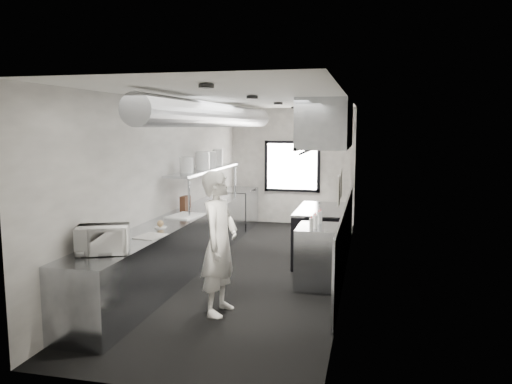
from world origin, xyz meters
The scene contains 35 objects.
floor centered at (0.00, 0.00, 0.00)m, with size 3.00×8.00×0.01m, color black.
ceiling centered at (0.00, 0.00, 2.80)m, with size 3.00×8.00×0.01m, color silver.
wall_back centered at (0.00, 4.00, 1.40)m, with size 3.00×0.02×2.80m, color silver.
wall_front centered at (0.00, -4.00, 1.40)m, with size 3.00×0.02×2.80m, color silver.
wall_left centered at (-1.50, 0.00, 1.40)m, with size 0.02×8.00×2.80m, color silver.
wall_right centered at (1.50, 0.00, 1.40)m, with size 0.02×8.00×2.80m, color silver.
wall_cladding centered at (1.48, 0.30, 0.55)m, with size 0.03×5.50×1.10m, color gray.
hvac_duct centered at (-0.70, 0.40, 2.55)m, with size 0.40×0.40×6.40m, color #92949A.
service_window centered at (0.00, 3.96, 1.40)m, with size 1.36×0.05×1.25m.
exhaust_hood centered at (1.10, 0.70, 2.39)m, with size 0.81×2.20×0.88m.
prep_counter centered at (-1.15, -0.50, 0.45)m, with size 0.70×6.00×0.90m, color gray.
pass_shelf centered at (-1.19, 1.00, 1.54)m, with size 0.45×3.00×0.68m.
range centered at (1.04, 0.70, 0.47)m, with size 0.88×1.60×0.94m.
bottle_station centered at (1.15, -0.70, 0.45)m, with size 0.65×0.80×0.90m, color gray.
far_work_table centered at (-1.15, 3.20, 0.45)m, with size 0.70×1.20×0.90m, color gray.
notice_sheet_a centered at (1.47, -1.20, 1.60)m, with size 0.02×0.28×0.38m, color silver.
notice_sheet_b centered at (1.47, -1.55, 1.55)m, with size 0.02×0.28×0.38m, color silver.
line_cook centered at (0.03, -2.07, 0.91)m, with size 0.66×0.44×1.82m, color silver.
microwave centered at (-1.15, -2.82, 1.06)m, with size 0.54×0.41×0.32m, color white.
deli_tub_a centered at (-1.31, -2.43, 0.95)m, with size 0.13×0.13×0.09m, color #B2B8A9.
deli_tub_b centered at (-1.34, -2.43, 0.95)m, with size 0.13×0.13×0.09m, color #B2B8A9.
newspaper centered at (-0.99, -1.89, 0.91)m, with size 0.32×0.40×0.01m, color white.
small_plate centered at (-1.09, -1.32, 0.91)m, with size 0.18×0.18×0.02m, color silver.
pastry centered at (-1.09, -1.32, 0.96)m, with size 0.10×0.10×0.10m, color tan.
cutting_board centered at (-1.09, -0.36, 0.91)m, with size 0.44×0.59×0.02m, color white.
knife_block centered at (-1.29, 0.17, 1.03)m, with size 0.11×0.23×0.25m, color #512D1C.
plate_stack_a centered at (-1.23, 0.10, 1.71)m, with size 0.23×0.23×0.27m, color silver.
plate_stack_b centered at (-1.17, 0.79, 1.73)m, with size 0.26×0.26×0.33m, color silver.
plate_stack_c centered at (-1.18, 1.28, 1.73)m, with size 0.22×0.22×0.31m, color silver.
plate_stack_d centered at (-1.19, 1.76, 1.74)m, with size 0.22×0.22×0.33m, color silver.
squeeze_bottle_a centered at (1.06, -1.02, 0.99)m, with size 0.06×0.06×0.18m, color white.
squeeze_bottle_b centered at (1.10, -0.86, 1.00)m, with size 0.07×0.07×0.20m, color white.
squeeze_bottle_c centered at (1.08, -0.74, 0.99)m, with size 0.06×0.06×0.19m, color white.
squeeze_bottle_d centered at (1.12, -0.52, 0.99)m, with size 0.06×0.06×0.18m, color white.
squeeze_bottle_e centered at (1.13, -0.41, 0.99)m, with size 0.06×0.06×0.18m, color white.
Camera 1 is at (1.85, -7.89, 2.36)m, focal length 34.79 mm.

